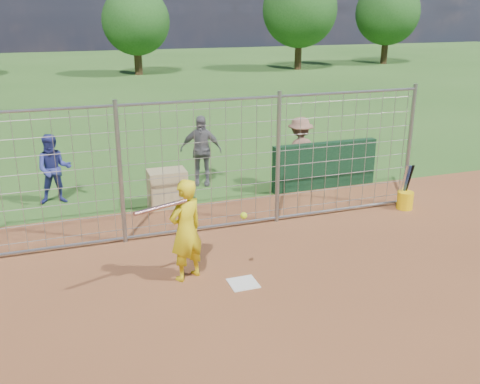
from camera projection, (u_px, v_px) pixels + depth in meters
name	position (u px, v px, depth m)	size (l,w,h in m)	color
ground	(239.00, 278.00, 8.45)	(100.00, 100.00, 0.00)	#2D591E
home_plate	(243.00, 283.00, 8.27)	(0.43, 0.43, 0.02)	silver
dugout_wall	(325.00, 165.00, 12.56)	(2.60, 0.20, 1.10)	#11381E
batter	(186.00, 230.00, 8.20)	(0.60, 0.39, 1.64)	yellow
bystander_a	(54.00, 169.00, 11.49)	(0.74, 0.58, 1.53)	navy
bystander_b	(201.00, 150.00, 12.70)	(0.99, 0.41, 1.69)	#5E5D63
bystander_c	(300.00, 152.00, 12.63)	(1.07, 0.62, 1.66)	brown
equipment_bin	(167.00, 188.00, 11.43)	(0.80, 0.55, 0.80)	tan
equipment_in_play	(181.00, 209.00, 7.70)	(1.65, 0.46, 0.28)	silver
bucket_with_bats	(405.00, 198.00, 11.31)	(0.34, 0.35, 0.97)	yellow
backstop_fence	(203.00, 168.00, 9.83)	(9.08, 0.08, 2.60)	gray
tree_line	(137.00, 14.00, 33.31)	(44.66, 6.72, 6.48)	#3F2B19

